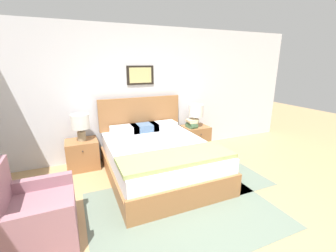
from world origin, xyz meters
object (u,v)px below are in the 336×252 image
at_px(nightstand_by_door, 195,138).
at_px(table_lamp_near_window, 80,123).
at_px(table_lamp_by_door, 196,112).
at_px(bed, 159,157).
at_px(armchair, 34,218).
at_px(nightstand_near_window, 83,154).

bearing_deg(nightstand_by_door, table_lamp_near_window, -179.93).
bearing_deg(table_lamp_by_door, table_lamp_near_window, 180.00).
bearing_deg(bed, armchair, -152.89).
height_order(bed, armchair, bed).
xyz_separation_m(bed, table_lamp_by_door, (1.19, 0.81, 0.54)).
bearing_deg(armchair, table_lamp_by_door, 119.67).
xyz_separation_m(armchair, nightstand_by_door, (2.98, 1.73, -0.04)).
relative_size(nightstand_near_window, table_lamp_near_window, 1.14).
xyz_separation_m(bed, nightstand_by_door, (1.20, 0.82, -0.06)).
height_order(nightstand_by_door, table_lamp_by_door, table_lamp_by_door).
relative_size(nightstand_by_door, table_lamp_by_door, 1.14).
xyz_separation_m(nightstand_near_window, table_lamp_by_door, (2.39, -0.00, 0.59)).
relative_size(table_lamp_near_window, table_lamp_by_door, 1.00).
relative_size(armchair, table_lamp_near_window, 1.87).
bearing_deg(bed, nightstand_by_door, 34.37).
distance_m(armchair, nightstand_by_door, 3.45).
xyz_separation_m(bed, table_lamp_near_window, (-1.18, 0.81, 0.54)).
xyz_separation_m(nightstand_near_window, table_lamp_near_window, (0.02, -0.00, 0.59)).
relative_size(bed, table_lamp_near_window, 4.39).
height_order(armchair, nightstand_near_window, armchair).
relative_size(bed, armchair, 2.35).
height_order(nightstand_by_door, table_lamp_near_window, table_lamp_near_window).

